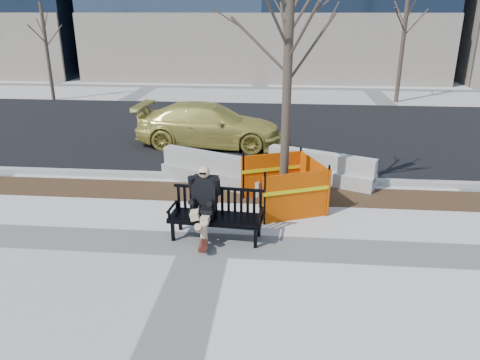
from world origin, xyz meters
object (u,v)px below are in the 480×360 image
object	(u,v)px
seated_man	(205,236)
sedan	(210,145)
jersey_barrier_left	(214,184)
bench	(217,238)
jersey_barrier_right	(319,182)
tree_fence	(283,207)

from	to	relation	value
seated_man	sedan	size ratio (longest dim) A/B	0.30
seated_man	jersey_barrier_left	size ratio (longest dim) A/B	0.49
bench	sedan	size ratio (longest dim) A/B	0.39
bench	jersey_barrier_right	size ratio (longest dim) A/B	0.66
tree_fence	jersey_barrier_left	size ratio (longest dim) A/B	2.00
tree_fence	sedan	bearing A→B (deg)	116.60
tree_fence	jersey_barrier_right	world-z (taller)	tree_fence
sedan	jersey_barrier_left	bearing A→B (deg)	-166.57
sedan	jersey_barrier_right	bearing A→B (deg)	-129.89
tree_fence	jersey_barrier_right	bearing A→B (deg)	61.11
tree_fence	sedan	xyz separation A→B (m)	(-2.40, 4.78, 0.00)
seated_man	jersey_barrier_right	world-z (taller)	seated_man
tree_fence	sedan	size ratio (longest dim) A/B	1.21
seated_man	sedan	world-z (taller)	seated_man
bench	jersey_barrier_left	xyz separation A→B (m)	(-0.49, 2.91, 0.00)
jersey_barrier_right	seated_man	bearing A→B (deg)	-103.54
seated_man	tree_fence	xyz separation A→B (m)	(1.52, 1.57, 0.00)
bench	jersey_barrier_left	size ratio (longest dim) A/B	0.64
seated_man	tree_fence	size ratio (longest dim) A/B	0.25
sedan	jersey_barrier_left	size ratio (longest dim) A/B	1.65
jersey_barrier_left	sedan	bearing A→B (deg)	124.21
tree_fence	jersey_barrier_right	xyz separation A→B (m)	(0.93, 1.68, 0.00)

